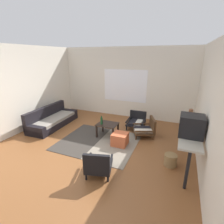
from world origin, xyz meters
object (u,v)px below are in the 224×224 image
(armchair_striped_foreground, at_px, (98,165))
(wicker_basket, at_px, (170,160))
(couch, at_px, (52,120))
(glass_bottle, at_px, (102,121))
(armchair_corner, at_px, (146,128))
(ottoman_orange, at_px, (120,139))
(armchair_by_window, at_px, (137,121))
(coffee_table, at_px, (107,126))
(console_shelf, at_px, (189,133))
(clay_vase, at_px, (190,117))
(crt_television, at_px, (191,126))

(armchair_striped_foreground, height_order, wicker_basket, armchair_striped_foreground)
(couch, relative_size, glass_bottle, 7.50)
(couch, height_order, armchair_striped_foreground, couch)
(glass_bottle, relative_size, wicker_basket, 0.96)
(armchair_corner, xyz_separation_m, ottoman_orange, (-0.56, -0.83, -0.08))
(armchair_by_window, height_order, ottoman_orange, armchair_by_window)
(coffee_table, height_order, wicker_basket, coffee_table)
(armchair_striped_foreground, bearing_deg, console_shelf, 35.08)
(couch, height_order, glass_bottle, glass_bottle)
(armchair_by_window, bearing_deg, couch, -160.95)
(console_shelf, relative_size, clay_vase, 5.63)
(armchair_by_window, xyz_separation_m, console_shelf, (1.57, -1.55, 0.51))
(armchair_by_window, distance_m, clay_vase, 2.05)
(armchair_striped_foreground, xyz_separation_m, ottoman_orange, (-0.02, 1.36, -0.08))
(armchair_corner, xyz_separation_m, wicker_basket, (0.81, -1.27, -0.12))
(armchair_corner, bearing_deg, crt_television, -49.98)
(armchair_corner, distance_m, crt_television, 1.92)
(glass_bottle, bearing_deg, armchair_striped_foreground, -66.40)
(armchair_striped_foreground, height_order, glass_bottle, glass_bottle)
(crt_television, xyz_separation_m, clay_vase, (0.00, 0.77, -0.09))
(ottoman_orange, bearing_deg, armchair_striped_foreground, -89.10)
(couch, xyz_separation_m, coffee_table, (2.15, -0.02, 0.12))
(coffee_table, distance_m, armchair_striped_foreground, 1.82)
(armchair_by_window, xyz_separation_m, armchair_corner, (0.44, -0.53, 0.01))
(ottoman_orange, bearing_deg, console_shelf, -6.59)
(coffee_table, xyz_separation_m, clay_vase, (2.22, -0.11, 0.64))
(armchair_striped_foreground, distance_m, ottoman_orange, 1.36)
(coffee_table, height_order, armchair_corner, armchair_corner)
(console_shelf, distance_m, clay_vase, 0.50)
(ottoman_orange, xyz_separation_m, wicker_basket, (1.37, -0.44, -0.03))
(coffee_table, bearing_deg, clay_vase, -2.77)
(armchair_corner, distance_m, ottoman_orange, 1.00)
(crt_television, relative_size, clay_vase, 1.37)
(couch, xyz_separation_m, console_shelf, (4.38, -0.58, 0.55))
(couch, distance_m, console_shelf, 4.45)
(wicker_basket, bearing_deg, crt_television, -11.80)
(armchair_corner, bearing_deg, console_shelf, -42.28)
(coffee_table, relative_size, console_shelf, 0.33)
(armchair_striped_foreground, relative_size, armchair_corner, 0.87)
(console_shelf, bearing_deg, ottoman_orange, 173.41)
(armchair_striped_foreground, bearing_deg, coffee_table, 108.02)
(wicker_basket, bearing_deg, console_shelf, 38.67)
(clay_vase, relative_size, glass_bottle, 1.25)
(couch, bearing_deg, clay_vase, -1.66)
(coffee_table, height_order, armchair_by_window, armchair_by_window)
(coffee_table, distance_m, console_shelf, 2.33)
(ottoman_orange, distance_m, console_shelf, 1.79)
(console_shelf, bearing_deg, armchair_corner, 137.72)
(ottoman_orange, height_order, crt_television, crt_television)
(ottoman_orange, bearing_deg, wicker_basket, -17.90)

